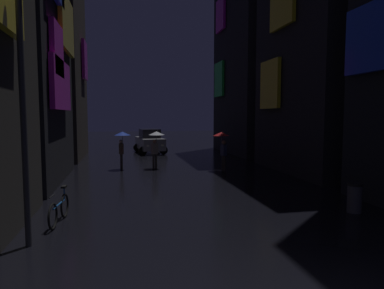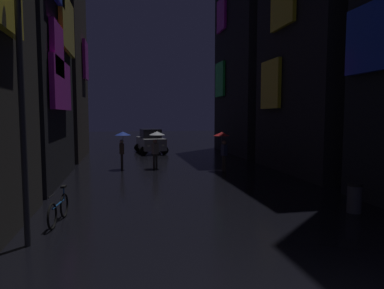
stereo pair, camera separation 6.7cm
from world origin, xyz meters
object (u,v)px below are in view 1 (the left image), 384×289
at_px(pedestrian_foreground_left_clear, 156,139).
at_px(car_distant, 150,141).
at_px(pedestrian_midstreet_left_red, 222,140).
at_px(pedestrian_far_right_blue, 122,140).
at_px(bicycle_parked_at_storefront, 59,210).
at_px(streetlamp_left_near, 22,87).
at_px(trash_bin, 355,198).

height_order(pedestrian_foreground_left_clear, car_distant, pedestrian_foreground_left_clear).
height_order(pedestrian_foreground_left_clear, pedestrian_midstreet_left_red, same).
bearing_deg(pedestrian_foreground_left_clear, car_distant, 87.77).
bearing_deg(pedestrian_far_right_blue, car_distant, 74.67).
bearing_deg(pedestrian_far_right_blue, bicycle_parked_at_storefront, -100.77).
distance_m(pedestrian_far_right_blue, car_distant, 8.35).
relative_size(pedestrian_foreground_left_clear, car_distant, 0.49).
height_order(pedestrian_foreground_left_clear, bicycle_parked_at_storefront, pedestrian_foreground_left_clear).
height_order(car_distant, streetlamp_left_near, streetlamp_left_near).
bearing_deg(pedestrian_foreground_left_clear, trash_bin, -62.46).
xyz_separation_m(bicycle_parked_at_storefront, streetlamp_left_near, (-0.40, -1.67, 3.30)).
xyz_separation_m(pedestrian_midstreet_left_red, bicycle_parked_at_storefront, (-7.13, -7.80, -1.28)).
bearing_deg(car_distant, bicycle_parked_at_storefront, -102.88).
relative_size(bicycle_parked_at_storefront, trash_bin, 1.95).
xyz_separation_m(pedestrian_foreground_left_clear, streetlamp_left_near, (-4.08, -10.94, 2.02)).
bearing_deg(car_distant, pedestrian_midstreet_left_red, -72.00).
distance_m(pedestrian_foreground_left_clear, trash_bin, 11.36).
bearing_deg(car_distant, pedestrian_foreground_left_clear, -92.23).
relative_size(pedestrian_midstreet_left_red, trash_bin, 2.28).
xyz_separation_m(pedestrian_foreground_left_clear, pedestrian_midstreet_left_red, (3.46, -1.46, 0.00)).
distance_m(pedestrian_midstreet_left_red, trash_bin, 8.82).
relative_size(pedestrian_midstreet_left_red, bicycle_parked_at_storefront, 1.17).
relative_size(pedestrian_foreground_left_clear, pedestrian_far_right_blue, 1.00).
xyz_separation_m(pedestrian_foreground_left_clear, pedestrian_far_right_blue, (-1.88, 0.18, 0.00)).
distance_m(pedestrian_midstreet_left_red, car_distant, 10.19).
bearing_deg(pedestrian_foreground_left_clear, pedestrian_far_right_blue, 174.53).
relative_size(pedestrian_foreground_left_clear, bicycle_parked_at_storefront, 1.17).
bearing_deg(pedestrian_midstreet_left_red, car_distant, 108.00).
height_order(pedestrian_midstreet_left_red, car_distant, pedestrian_midstreet_left_red).
height_order(bicycle_parked_at_storefront, car_distant, car_distant).
bearing_deg(pedestrian_far_right_blue, streetlamp_left_near, -101.18).
relative_size(pedestrian_midstreet_left_red, car_distant, 0.49).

